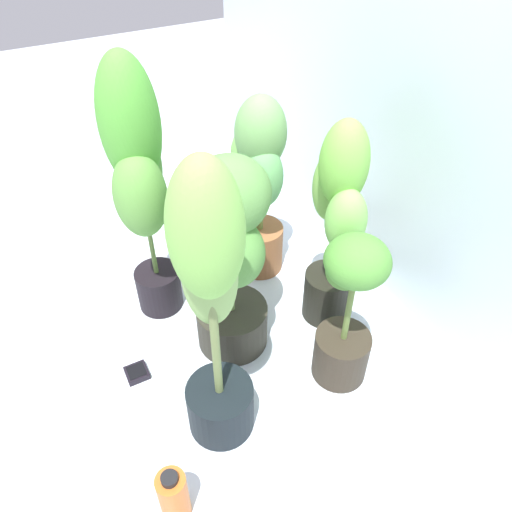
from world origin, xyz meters
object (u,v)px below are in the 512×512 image
(potted_plant_back_right, at_px, (347,310))
(nutrient_bottle, at_px, (174,496))
(potted_plant_front_right, at_px, (212,304))
(potted_plant_back_center, at_px, (336,223))
(potted_plant_front_left, at_px, (139,177))
(potted_plant_center, at_px, (229,250))
(hygrometer_box, at_px, (137,373))
(potted_plant_back_left, at_px, (258,179))

(potted_plant_back_right, xyz_separation_m, nutrient_bottle, (0.20, -0.71, -0.22))
(potted_plant_back_right, distance_m, potted_plant_front_right, 0.53)
(potted_plant_front_right, xyz_separation_m, potted_plant_back_center, (-0.24, 0.58, -0.10))
(potted_plant_front_left, xyz_separation_m, nutrient_bottle, (0.82, -0.24, -0.53))
(potted_plant_front_right, xyz_separation_m, potted_plant_center, (-0.29, 0.18, -0.10))
(potted_plant_center, xyz_separation_m, hygrometer_box, (-0.02, -0.39, -0.46))
(hygrometer_box, bearing_deg, potted_plant_back_right, -25.31)
(potted_plant_back_left, bearing_deg, potted_plant_back_center, 15.02)
(potted_plant_back_left, bearing_deg, hygrometer_box, -63.84)
(potted_plant_front_right, xyz_separation_m, hygrometer_box, (-0.30, -0.20, -0.55))
(potted_plant_back_left, bearing_deg, potted_plant_back_right, -0.82)
(potted_plant_back_left, distance_m, potted_plant_front_right, 0.80)
(nutrient_bottle, bearing_deg, potted_plant_back_right, 105.87)
(potted_plant_back_right, relative_size, potted_plant_front_right, 0.61)
(potted_plant_front_right, height_order, hygrometer_box, potted_plant_front_right)
(potted_plant_back_center, relative_size, potted_plant_front_left, 0.82)
(potted_plant_back_center, xyz_separation_m, potted_plant_front_left, (-0.36, -0.59, 0.16))
(potted_plant_back_right, distance_m, potted_plant_back_center, 0.32)
(potted_plant_back_left, xyz_separation_m, potted_plant_front_left, (0.04, -0.48, 0.17))
(potted_plant_back_center, distance_m, nutrient_bottle, 1.02)
(potted_plant_back_right, height_order, nutrient_bottle, potted_plant_back_right)
(potted_plant_center, distance_m, potted_plant_front_left, 0.40)
(potted_plant_front_right, relative_size, potted_plant_back_center, 1.19)
(potted_plant_back_right, height_order, hygrometer_box, potted_plant_back_right)
(potted_plant_front_left, bearing_deg, potted_plant_back_right, 37.27)
(potted_plant_back_right, bearing_deg, potted_plant_back_center, 156.21)
(potted_plant_back_left, bearing_deg, potted_plant_center, -39.98)
(potted_plant_front_left, xyz_separation_m, hygrometer_box, (0.30, -0.20, -0.62))
(potted_plant_front_right, relative_size, nutrient_bottle, 4.72)
(potted_plant_back_left, distance_m, potted_plant_front_left, 0.51)
(potted_plant_center, bearing_deg, potted_plant_back_left, 140.02)
(potted_plant_front_left, height_order, nutrient_bottle, potted_plant_front_left)
(potted_plant_back_right, distance_m, nutrient_bottle, 0.78)
(potted_plant_back_right, bearing_deg, hygrometer_box, -115.54)
(potted_plant_back_center, distance_m, hygrometer_box, 0.91)
(potted_plant_back_center, height_order, potted_plant_front_left, potted_plant_front_left)
(nutrient_bottle, bearing_deg, potted_plant_center, 139.82)
(potted_plant_front_left, height_order, hygrometer_box, potted_plant_front_left)
(potted_plant_center, distance_m, hygrometer_box, 0.60)
(potted_plant_front_right, relative_size, potted_plant_center, 1.27)
(potted_plant_back_right, xyz_separation_m, potted_plant_back_left, (-0.66, 0.01, 0.14))
(potted_plant_back_right, relative_size, potted_plant_center, 0.78)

